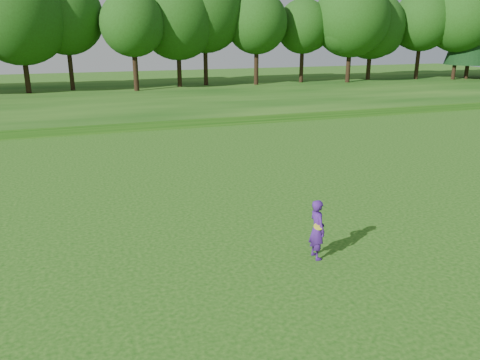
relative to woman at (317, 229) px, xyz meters
name	(u,v)px	position (x,y,z in m)	size (l,w,h in m)	color
ground	(174,259)	(-3.98, 1.25, -0.90)	(140.00, 140.00, 0.00)	#13470D
berm	(104,99)	(-3.98, 35.25, -0.60)	(130.00, 30.00, 0.60)	#13470D
walking_path	(117,130)	(-3.98, 21.25, -0.88)	(130.00, 1.60, 0.04)	gray
treeline	(95,13)	(-3.98, 39.25, 7.20)	(104.00, 7.00, 15.00)	#1C420F
woman	(317,229)	(0.00, 0.00, 0.00)	(0.43, 0.66, 1.80)	#431B79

